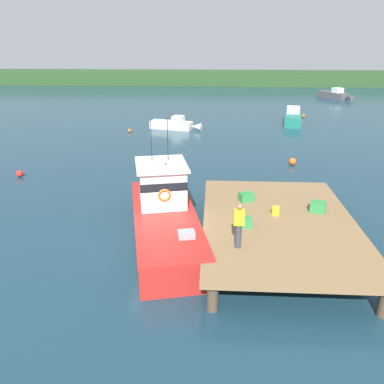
{
  "coord_description": "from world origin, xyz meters",
  "views": [
    {
      "loc": [
        2.12,
        -14.05,
        7.88
      ],
      "look_at": [
        1.2,
        2.35,
        1.4
      ],
      "focal_mm": 36.18,
      "sensor_mm": 36.0,
      "label": 1
    }
  ],
  "objects": [
    {
      "name": "crate_single_far",
      "position": [
        3.64,
        1.93,
        1.38
      ],
      "size": [
        0.72,
        0.63,
        0.36
      ],
      "primitive_type": "cube",
      "rotation": [
        0.0,
        0.0,
        0.38
      ],
      "color": "#2D8442",
      "rests_on": "dock"
    },
    {
      "name": "moored_boat_near_channel",
      "position": [
        -1.53,
        22.08,
        0.43
      ],
      "size": [
        5.04,
        2.25,
        1.26
      ],
      "color": "white",
      "rests_on": "ground"
    },
    {
      "name": "mooring_buoy_channel_marker",
      "position": [
        7.5,
        11.28,
        0.24
      ],
      "size": [
        0.48,
        0.48,
        0.48
      ],
      "primitive_type": "sphere",
      "color": "#EA5B19",
      "rests_on": "ground"
    },
    {
      "name": "deckhand_by_the_boat",
      "position": [
        3.04,
        -2.24,
        2.06
      ],
      "size": [
        0.36,
        0.22,
        1.63
      ],
      "color": "#383842",
      "rests_on": "dock"
    },
    {
      "name": "crate_single_by_cleat",
      "position": [
        6.52,
        0.9,
        1.43
      ],
      "size": [
        0.72,
        0.63,
        0.46
      ],
      "primitive_type": "cube",
      "rotation": [
        0.0,
        0.0,
        -0.37
      ],
      "color": "#2D8442",
      "rests_on": "dock"
    },
    {
      "name": "crate_stack_near_edge",
      "position": [
        3.34,
        -0.65,
        1.39
      ],
      "size": [
        0.65,
        0.51,
        0.38
      ],
      "primitive_type": "cube",
      "rotation": [
        0.0,
        0.0,
        0.12
      ],
      "color": "#2D8442",
      "rests_on": "dock"
    },
    {
      "name": "mooring_buoy_spare_mooring",
      "position": [
        -9.75,
        7.86,
        0.21
      ],
      "size": [
        0.41,
        0.41,
        0.41
      ],
      "primitive_type": "sphere",
      "color": "red",
      "rests_on": "ground"
    },
    {
      "name": "main_fishing_boat",
      "position": [
        0.08,
        0.9,
        1.01
      ],
      "size": [
        4.24,
        9.96,
        4.8
      ],
      "color": "red",
      "rests_on": "ground"
    },
    {
      "name": "moored_boat_mid_harbor",
      "position": [
        19.45,
        43.8,
        0.53
      ],
      "size": [
        4.03,
        5.82,
        1.53
      ],
      "color": "#4C4C51",
      "rests_on": "ground"
    },
    {
      "name": "moored_boat_far_right",
      "position": [
        10.13,
        25.71,
        0.54
      ],
      "size": [
        2.42,
        6.34,
        1.58
      ],
      "color": "#196B5B",
      "rests_on": "ground"
    },
    {
      "name": "dock",
      "position": [
        4.8,
        0.0,
        1.07
      ],
      "size": [
        6.0,
        9.0,
        1.2
      ],
      "color": "#4C3D2D",
      "rests_on": "ground"
    },
    {
      "name": "ground_plane",
      "position": [
        0.0,
        0.0,
        0.0
      ],
      "size": [
        200.0,
        200.0,
        0.0
      ],
      "primitive_type": "plane",
      "color": "#193847"
    },
    {
      "name": "bait_bucket",
      "position": [
        4.73,
        0.53,
        1.37
      ],
      "size": [
        0.32,
        0.32,
        0.34
      ],
      "primitive_type": "cylinder",
      "color": "yellow",
      "rests_on": "dock"
    },
    {
      "name": "far_shoreline",
      "position": [
        0.0,
        62.0,
        1.2
      ],
      "size": [
        120.0,
        8.0,
        2.4
      ],
      "primitive_type": "cube",
      "color": "#284723",
      "rests_on": "ground"
    },
    {
      "name": "mooring_buoy_inshore",
      "position": [
        11.87,
        28.65,
        0.19
      ],
      "size": [
        0.38,
        0.38,
        0.38
      ],
      "primitive_type": "sphere",
      "color": "#EA5B19",
      "rests_on": "ground"
    },
    {
      "name": "mooring_buoy_outer",
      "position": [
        -5.52,
        20.4,
        0.16
      ],
      "size": [
        0.33,
        0.33,
        0.33
      ],
      "primitive_type": "sphere",
      "color": "#EA5B19",
      "rests_on": "ground"
    }
  ]
}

